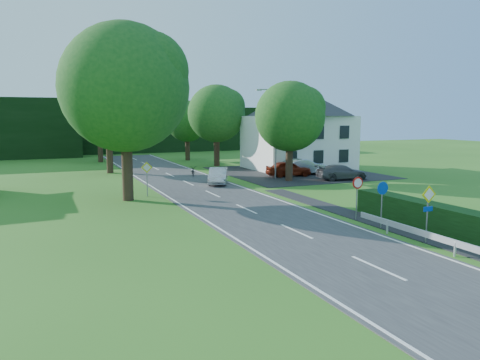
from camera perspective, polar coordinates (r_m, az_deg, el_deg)
name	(u,v)px	position (r m, az deg, el deg)	size (l,w,h in m)	color
road	(234,204)	(30.07, -0.78, -2.89)	(7.00, 80.00, 0.04)	#323235
parking_pad	(295,173)	(46.88, 6.76, 0.91)	(14.00, 16.00, 0.04)	black
line_edge_left	(185,207)	(29.01, -6.73, -3.29)	(0.12, 80.00, 0.01)	white
line_edge_right	(278,200)	(31.43, 4.71, -2.41)	(0.12, 80.00, 0.01)	white
line_centre	(234,203)	(30.07, -0.78, -2.85)	(0.12, 80.00, 0.01)	white
tree_main	(125,113)	(31.76, -13.79, 7.98)	(9.40, 9.40, 11.64)	#164B18
tree_left_far	(109,130)	(47.76, -15.72, 5.94)	(7.00, 7.00, 8.58)	#164B18
tree_right_far	(217,126)	(52.60, -2.88, 6.64)	(7.40, 7.40, 9.09)	#164B18
tree_left_back	(99,129)	(59.73, -16.76, 5.97)	(6.60, 6.60, 8.07)	#164B18
tree_right_back	(187,131)	(59.89, -6.44, 6.01)	(6.20, 6.20, 7.56)	#164B18
tree_right_mid	(290,131)	(40.49, 6.07, 5.90)	(7.00, 7.00, 8.58)	#164B18
treeline_right	(170,129)	(75.84, -8.49, 6.13)	(30.00, 5.00, 7.00)	black
house_white	(298,127)	(50.16, 7.11, 6.38)	(10.60, 8.40, 8.60)	white
streetlight	(274,129)	(42.04, 4.22, 6.23)	(2.03, 0.18, 8.00)	slate
sign_priority_right	(428,203)	(22.14, 21.96, -2.66)	(0.78, 0.09, 2.59)	slate
sign_roundabout	(382,196)	(24.34, 16.95, -1.83)	(0.64, 0.08, 2.37)	slate
sign_speed_limit	(357,188)	(25.85, 14.12, -0.96)	(0.64, 0.11, 2.37)	slate
sign_priority_left	(147,172)	(33.23, -11.29, 0.94)	(0.78, 0.09, 2.44)	slate
moving_car	(218,176)	(38.67, -2.68, 0.53)	(1.42, 4.08, 1.34)	#B9B8BE
motorcycle	(193,171)	(43.95, -5.73, 1.12)	(0.63, 1.80, 0.95)	black
parked_car_red	(289,169)	(43.66, 5.94, 1.39)	(1.69, 4.19, 1.43)	maroon
parked_car_silver_a	(302,167)	(44.86, 7.58, 1.62)	(1.65, 4.73, 1.56)	silver
parked_car_grey	(342,172)	(42.08, 12.29, 0.93)	(1.85, 4.54, 1.32)	#4A4A4F
parasol	(294,162)	(47.01, 6.66, 2.15)	(2.12, 2.17, 1.95)	red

